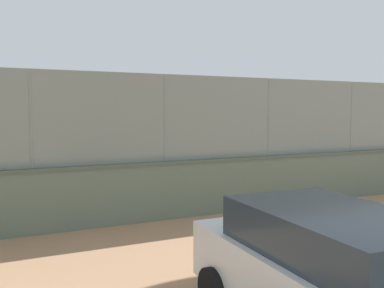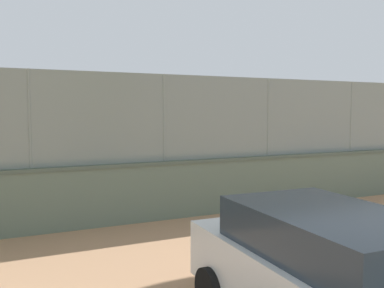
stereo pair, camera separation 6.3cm
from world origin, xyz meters
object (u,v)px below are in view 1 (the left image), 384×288
object	(u,v)px
player_at_service_line	(195,145)
player_baseline_waiting	(151,151)
parked_car_white	(344,282)
sports_ball	(182,167)

from	to	relation	value
player_at_service_line	player_baseline_waiting	size ratio (longest dim) A/B	1.04
player_baseline_waiting	parked_car_white	world-z (taller)	player_baseline_waiting
player_baseline_waiting	sports_ball	distance (m)	1.90
player_baseline_waiting	sports_ball	size ratio (longest dim) A/B	8.24
player_at_service_line	parked_car_white	distance (m)	16.39
player_at_service_line	parked_car_white	size ratio (longest dim) A/B	0.39
player_baseline_waiting	parked_car_white	size ratio (longest dim) A/B	0.37
player_at_service_line	parked_car_white	xyz separation A→B (m)	(6.18, 15.18, -0.18)
player_baseline_waiting	parked_car_white	distance (m)	13.84
parked_car_white	player_baseline_waiting	bearing A→B (deg)	-103.20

